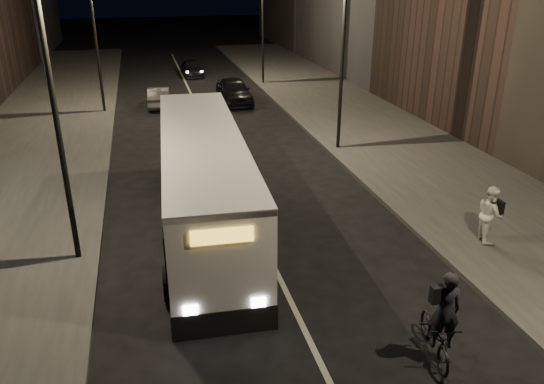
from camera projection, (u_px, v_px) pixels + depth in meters
ground at (296, 311)px, 13.57m from camera, size 180.00×180.00×0.00m
sidewalk_right at (376, 133)px, 27.92m from camera, size 7.00×70.00×0.16m
sidewalk_left at (31, 159)px, 24.17m from camera, size 7.00×70.00×0.16m
streetlight_right_mid at (338, 35)px, 23.37m from camera, size 1.20×0.44×8.12m
streetlight_right_far at (259, 9)px, 37.67m from camera, size 1.20×0.44×8.12m
streetlight_left_near at (61, 82)px, 13.87m from camera, size 1.20×0.44×8.12m
streetlight_left_far at (98, 20)px, 29.95m from camera, size 1.20×0.44×8.12m
city_bus at (203, 178)px, 17.40m from camera, size 3.27×12.11×3.23m
cyclist_on_bicycle at (438, 328)px, 11.74m from camera, size 1.11×2.08×2.28m
pedestrian_woman at (490, 214)px, 16.45m from camera, size 0.86×1.01×1.82m
car_near at (234, 91)px, 34.09m from camera, size 1.98×4.69×1.58m
car_mid at (159, 97)px, 33.32m from camera, size 1.55×3.85×1.24m
car_far at (192, 68)px, 42.90m from camera, size 1.67×3.99×1.15m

